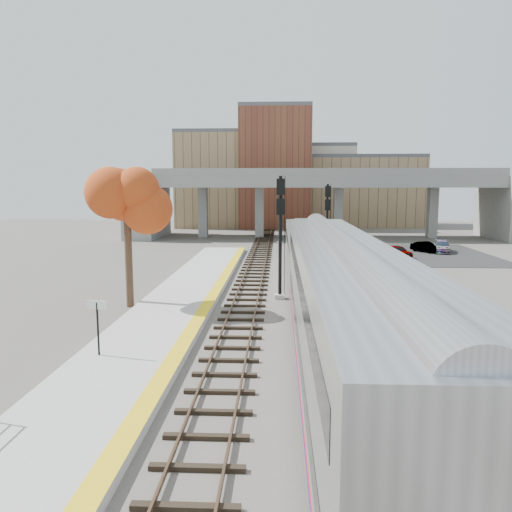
% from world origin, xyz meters
% --- Properties ---
extents(ground, '(160.00, 160.00, 0.00)m').
position_xyz_m(ground, '(0.00, 0.00, 0.00)').
color(ground, '#47423D').
rests_on(ground, ground).
extents(platform, '(4.50, 60.00, 0.35)m').
position_xyz_m(platform, '(-7.25, 0.00, 0.17)').
color(platform, '#9E9E99').
rests_on(platform, ground).
extents(yellow_strip, '(0.70, 60.00, 0.01)m').
position_xyz_m(yellow_strip, '(-5.35, 0.00, 0.35)').
color(yellow_strip, yellow).
rests_on(yellow_strip, platform).
extents(tracks, '(10.70, 95.00, 0.25)m').
position_xyz_m(tracks, '(0.93, 12.50, 0.08)').
color(tracks, black).
rests_on(tracks, ground).
extents(overpass, '(54.00, 12.00, 9.50)m').
position_xyz_m(overpass, '(4.92, 45.00, 5.81)').
color(overpass, slate).
rests_on(overpass, ground).
extents(buildings_far, '(43.00, 21.00, 20.60)m').
position_xyz_m(buildings_far, '(1.26, 66.57, 7.88)').
color(buildings_far, '#917854').
rests_on(buildings_far, ground).
extents(parking_lot, '(14.00, 18.00, 0.04)m').
position_xyz_m(parking_lot, '(14.00, 28.00, 0.02)').
color(parking_lot, black).
rests_on(parking_lot, ground).
extents(locomotive, '(3.02, 19.05, 4.10)m').
position_xyz_m(locomotive, '(1.00, 14.50, 2.28)').
color(locomotive, '#A8AAB2').
rests_on(locomotive, ground).
extents(coach, '(3.03, 25.00, 5.00)m').
position_xyz_m(coach, '(1.00, -8.11, 2.80)').
color(coach, '#A8AAB2').
rests_on(coach, ground).
extents(signal_mast_near, '(0.60, 0.64, 7.82)m').
position_xyz_m(signal_mast_near, '(-1.10, 5.98, 4.02)').
color(signal_mast_near, '#9E9E99').
rests_on(signal_mast_near, ground).
extents(signal_mast_mid, '(0.60, 0.64, 7.37)m').
position_xyz_m(signal_mast_mid, '(3.00, 18.40, 3.71)').
color(signal_mast_mid, '#9E9E99').
rests_on(signal_mast_mid, ground).
extents(signal_mast_far, '(0.60, 0.64, 7.28)m').
position_xyz_m(signal_mast_far, '(-1.10, 36.58, 3.65)').
color(signal_mast_far, '#9E9E99').
rests_on(signal_mast_far, ground).
extents(station_sign, '(0.90, 0.20, 2.27)m').
position_xyz_m(station_sign, '(-8.48, -6.09, 1.98)').
color(station_sign, black).
rests_on(station_sign, platform).
extents(tree, '(3.60, 3.60, 8.44)m').
position_xyz_m(tree, '(-10.10, 3.54, 6.26)').
color(tree, '#382619').
rests_on(tree, ground).
extents(car_a, '(2.72, 3.75, 1.19)m').
position_xyz_m(car_a, '(10.90, 25.44, 0.63)').
color(car_a, '#99999E').
rests_on(car_a, parking_lot).
extents(car_b, '(2.93, 3.56, 1.14)m').
position_xyz_m(car_b, '(14.80, 29.35, 0.61)').
color(car_b, '#99999E').
rests_on(car_b, parking_lot).
extents(car_c, '(2.75, 4.61, 1.25)m').
position_xyz_m(car_c, '(16.56, 29.39, 0.67)').
color(car_c, '#99999E').
rests_on(car_c, parking_lot).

